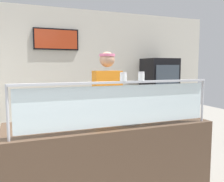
{
  "coord_description": "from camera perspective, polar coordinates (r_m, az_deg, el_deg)",
  "views": [
    {
      "loc": [
        0.2,
        -2.02,
        1.57
      ],
      "look_at": [
        1.15,
        0.43,
        1.29
      ],
      "focal_mm": 38.24,
      "sensor_mm": 36.0,
      "label": 1
    }
  ],
  "objects": [
    {
      "name": "pizza_tray",
      "position": [
        2.68,
        2.97,
        -6.93
      ],
      "size": [
        0.41,
        0.41,
        0.04
      ],
      "color": "#9EA0A8",
      "rests_on": "serving_counter"
    },
    {
      "name": "pepper_flake_shaker",
      "position": [
        2.36,
        7.01,
        3.4
      ],
      "size": [
        0.06,
        0.06,
        0.09
      ],
      "color": "white",
      "rests_on": "sneeze_guard"
    },
    {
      "name": "worker_figure",
      "position": [
        3.32,
        -1.04,
        -3.7
      ],
      "size": [
        0.41,
        0.5,
        1.76
      ],
      "color": "#23232D",
      "rests_on": "ground"
    },
    {
      "name": "ground_plane",
      "position": [
        3.52,
        -4.55,
        -20.44
      ],
      "size": [
        12.0,
        12.0,
        0.0
      ],
      "primitive_type": "plane",
      "color": "gray",
      "rests_on": "ground"
    },
    {
      "name": "parmesan_shaker",
      "position": [
        2.28,
        2.72,
        3.29
      ],
      "size": [
        0.07,
        0.07,
        0.08
      ],
      "color": "white",
      "rests_on": "sneeze_guard"
    },
    {
      "name": "pizza_server",
      "position": [
        2.65,
        2.87,
        -6.57
      ],
      "size": [
        0.14,
        0.29,
        0.01
      ],
      "primitive_type": "cube",
      "rotation": [
        0.0,
        0.0,
        0.25
      ],
      "color": "#ADAFB7",
      "rests_on": "pizza_tray"
    },
    {
      "name": "serving_counter",
      "position": [
        2.79,
        -0.86,
        -16.98
      ],
      "size": [
        2.19,
        0.78,
        0.95
      ],
      "primitive_type": "cube",
      "color": "#4C3828",
      "rests_on": "ground"
    },
    {
      "name": "shop_rear_unit",
      "position": [
        4.92,
        -10.84,
        3.49
      ],
      "size": [
        6.59,
        0.13,
        2.7
      ],
      "color": "beige",
      "rests_on": "ground"
    },
    {
      "name": "sneeze_guard",
      "position": [
        2.29,
        2.01,
        -2.04
      ],
      "size": [
        2.01,
        0.06,
        0.47
      ],
      "color": "#B2B5BC",
      "rests_on": "serving_counter"
    },
    {
      "name": "drink_fridge",
      "position": [
        5.26,
        11.15,
        -1.78
      ],
      "size": [
        0.64,
        0.62,
        1.72
      ],
      "color": "black",
      "rests_on": "ground"
    }
  ]
}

